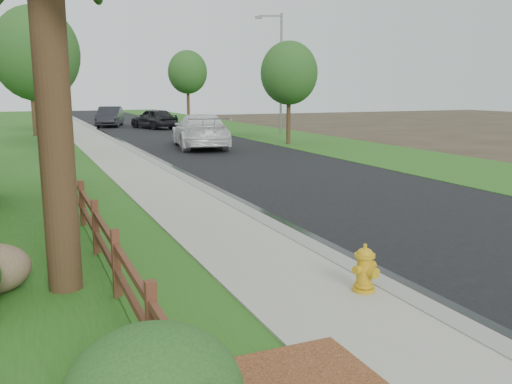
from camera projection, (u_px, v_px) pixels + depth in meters
name	position (u px, v px, depth m)	size (l,w,h in m)	color
ground	(429.00, 332.00, 7.17)	(120.00, 120.00, 0.00)	#32281B
road	(157.00, 132.00, 40.52)	(8.00, 90.00, 0.02)	black
curb	(100.00, 133.00, 38.87)	(0.40, 90.00, 0.12)	gray
wet_gutter	(105.00, 133.00, 39.02)	(0.50, 90.00, 0.00)	black
sidewalk	(81.00, 134.00, 38.37)	(2.20, 90.00, 0.10)	#ADAA96
grass_strip	(52.00, 135.00, 37.63)	(1.60, 90.00, 0.06)	#255217
verge_far	(243.00, 129.00, 43.21)	(6.00, 90.00, 0.04)	#255217
ranch_fence	(88.00, 212.00, 11.42)	(0.12, 16.92, 1.10)	#552A1C
fire_hydrant	(365.00, 270.00, 8.29)	(0.49, 0.40, 0.75)	gold
white_suv	(200.00, 131.00, 29.42)	(2.57, 6.32, 1.83)	silver
dark_car_mid	(154.00, 118.00, 43.73)	(1.92, 4.77, 1.63)	black
dark_car_far	(110.00, 116.00, 46.34)	(1.78, 5.12, 1.69)	black
streetlight	(279.00, 67.00, 37.26)	(1.80, 0.92, 8.23)	slate
tree_near_left	(36.00, 54.00, 24.42)	(3.88, 3.88, 6.87)	#3A2918
tree_near_right	(289.00, 73.00, 30.66)	(3.25, 3.25, 5.85)	#3A2918
tree_mid_left	(30.00, 68.00, 35.98)	(3.68, 3.68, 6.57)	#3A2918
tree_far_right	(188.00, 72.00, 50.51)	(3.66, 3.66, 6.74)	#3A2918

